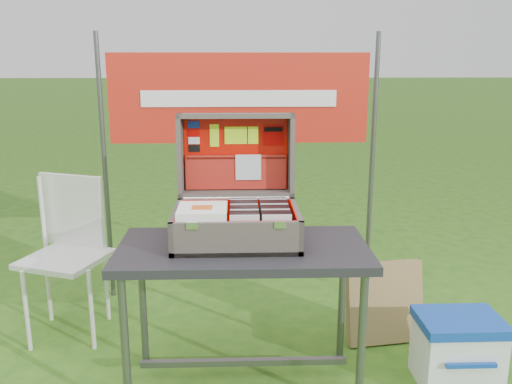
{
  "coord_description": "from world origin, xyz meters",
  "views": [
    {
      "loc": [
        -0.01,
        -2.28,
        1.55
      ],
      "look_at": [
        0.07,
        0.1,
        0.95
      ],
      "focal_mm": 38.0,
      "sensor_mm": 36.0,
      "label": 1
    }
  ],
  "objects_px": {
    "cardboard_box": "(384,302)",
    "suitcase": "(236,180)",
    "cooler": "(457,350)",
    "chair": "(65,261)",
    "table": "(244,317)"
  },
  "relations": [
    {
      "from": "chair",
      "to": "cardboard_box",
      "type": "bearing_deg",
      "value": 16.44
    },
    {
      "from": "cooler",
      "to": "chair",
      "type": "relative_size",
      "value": 0.44
    },
    {
      "from": "table",
      "to": "suitcase",
      "type": "distance_m",
      "value": 0.65
    },
    {
      "from": "cooler",
      "to": "suitcase",
      "type": "bearing_deg",
      "value": 172.57
    },
    {
      "from": "table",
      "to": "chair",
      "type": "height_order",
      "value": "chair"
    },
    {
      "from": "table",
      "to": "chair",
      "type": "bearing_deg",
      "value": 151.77
    },
    {
      "from": "suitcase",
      "to": "chair",
      "type": "relative_size",
      "value": 0.65
    },
    {
      "from": "cardboard_box",
      "to": "suitcase",
      "type": "bearing_deg",
      "value": -169.3
    },
    {
      "from": "cooler",
      "to": "cardboard_box",
      "type": "bearing_deg",
      "value": 120.07
    },
    {
      "from": "suitcase",
      "to": "cooler",
      "type": "distance_m",
      "value": 1.35
    },
    {
      "from": "chair",
      "to": "cardboard_box",
      "type": "height_order",
      "value": "chair"
    },
    {
      "from": "table",
      "to": "cardboard_box",
      "type": "height_order",
      "value": "table"
    },
    {
      "from": "suitcase",
      "to": "cardboard_box",
      "type": "bearing_deg",
      "value": 19.42
    },
    {
      "from": "table",
      "to": "cardboard_box",
      "type": "relative_size",
      "value": 2.53
    },
    {
      "from": "suitcase",
      "to": "chair",
      "type": "xyz_separation_m",
      "value": [
        -0.96,
        0.42,
        -0.55
      ]
    }
  ]
}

